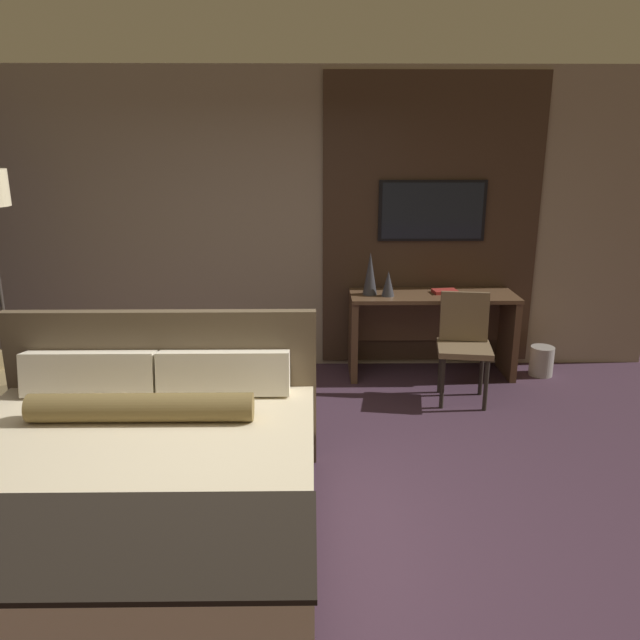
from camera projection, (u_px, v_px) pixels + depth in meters
ground_plane at (262, 512)px, 3.77m from camera, size 16.00×16.00×0.00m
wall_back_tv_panel at (297, 223)px, 5.87m from camera, size 7.20×0.09×2.80m
bed at (126, 495)px, 3.35m from camera, size 2.06×2.12×1.09m
desk at (431, 321)px, 5.85m from camera, size 1.53×0.53×0.79m
tv at (432, 211)px, 5.78m from camera, size 0.99×0.04×0.56m
desk_chair at (464, 336)px, 5.28m from camera, size 0.50×0.50×0.92m
vase_tall at (370, 274)px, 5.67m from camera, size 0.13×0.13×0.39m
vase_short at (388, 284)px, 5.63m from camera, size 0.12×0.12×0.23m
book at (445, 291)px, 5.77m from camera, size 0.24×0.18×0.03m
waste_bin at (541, 361)px, 5.91m from camera, size 0.22×0.22×0.28m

